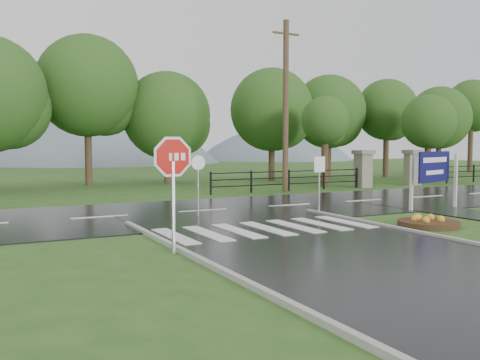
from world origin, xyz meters
TOP-DOWN VIEW (x-y plane):
  - ground at (0.00, 0.00)m, footprint 120.00×120.00m
  - main_road at (0.00, 10.00)m, footprint 90.00×8.00m
  - crosswalk at (0.00, 5.00)m, footprint 6.50×2.80m
  - curb_left at (-3.55, -4.00)m, footprint 0.15×24.00m
  - pillar_west at (13.00, 16.00)m, footprint 1.00×1.00m
  - pillar_east at (17.00, 16.00)m, footprint 1.00×1.00m
  - fence_west at (7.75, 16.00)m, footprint 9.58×0.08m
  - hills at (3.49, 65.00)m, footprint 102.00×48.00m
  - treeline at (1.00, 24.00)m, footprint 83.20×5.20m
  - stop_sign at (-3.76, 2.99)m, footprint 1.34×0.11m
  - estate_billboard at (8.55, 6.38)m, footprint 2.59×0.91m
  - flower_bed at (4.97, 3.25)m, footprint 1.92×1.92m
  - reg_sign_small at (3.70, 7.46)m, footprint 0.48×0.06m
  - reg_sign_round at (-0.80, 8.55)m, footprint 0.52×0.07m
  - utility_pole_east at (7.20, 15.50)m, footprint 1.64×0.31m
  - entrance_tree_left at (11.27, 17.50)m, footprint 2.92×2.92m
  - entrance_tree_right at (19.86, 17.50)m, footprint 3.67×3.67m

SIDE VIEW (x-z plane):
  - hills at x=3.49m, z-range -39.54..8.46m
  - ground at x=0.00m, z-range 0.00..0.00m
  - main_road at x=0.00m, z-range -0.02..0.02m
  - curb_left at x=-3.55m, z-range -0.06..0.06m
  - treeline at x=1.00m, z-range -5.00..5.00m
  - crosswalk at x=0.00m, z-range 0.05..0.07m
  - flower_bed at x=4.97m, z-range -0.05..0.33m
  - fence_west at x=7.75m, z-range 0.12..1.32m
  - pillar_west at x=13.00m, z-range 0.06..2.30m
  - pillar_east at x=17.00m, z-range 0.06..2.30m
  - reg_sign_round at x=-0.80m, z-range 0.30..2.53m
  - reg_sign_small at x=3.70m, z-range 0.45..2.62m
  - estate_billboard at x=8.55m, z-range 0.44..2.78m
  - stop_sign at x=-3.76m, z-range 0.57..3.59m
  - entrance_tree_left at x=11.27m, z-range 1.24..6.76m
  - entrance_tree_right at x=19.86m, z-range 1.11..7.06m
  - utility_pole_east at x=7.20m, z-range 0.08..9.28m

